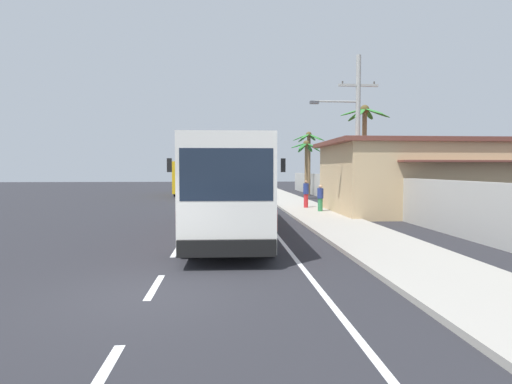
# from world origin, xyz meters

# --- Properties ---
(ground_plane) EXTENTS (160.00, 160.00, 0.00)m
(ground_plane) POSITION_xyz_m (0.00, 0.00, 0.00)
(ground_plane) COLOR #28282D
(sidewalk_kerb) EXTENTS (3.20, 90.00, 0.14)m
(sidewalk_kerb) POSITION_xyz_m (6.80, 10.00, 0.07)
(sidewalk_kerb) COLOR #A8A399
(sidewalk_kerb) RESTS_ON ground
(lane_markings) EXTENTS (3.76, 71.85, 0.01)m
(lane_markings) POSITION_xyz_m (2.27, 14.97, 0.00)
(lane_markings) COLOR white
(lane_markings) RESTS_ON ground
(boundary_wall) EXTENTS (0.24, 60.00, 2.17)m
(boundary_wall) POSITION_xyz_m (10.60, 14.00, 1.09)
(boundary_wall) COLOR #B2B2AD
(boundary_wall) RESTS_ON ground
(coach_bus_foreground) EXTENTS (3.21, 12.26, 3.88)m
(coach_bus_foreground) POSITION_xyz_m (1.75, 7.99, 2.02)
(coach_bus_foreground) COLOR silver
(coach_bus_foreground) RESTS_ON ground
(coach_bus_far_lane) EXTENTS (3.02, 12.10, 3.61)m
(coach_bus_far_lane) POSITION_xyz_m (-1.89, 35.08, 1.88)
(coach_bus_far_lane) COLOR gold
(coach_bus_far_lane) RESTS_ON ground
(motorcycle_beside_bus) EXTENTS (0.56, 1.96, 1.57)m
(motorcycle_beside_bus) POSITION_xyz_m (3.55, 16.90, 0.64)
(motorcycle_beside_bus) COLOR black
(motorcycle_beside_bus) RESTS_ON ground
(pedestrian_midwalk) EXTENTS (0.36, 0.36, 1.56)m
(pedestrian_midwalk) POSITION_xyz_m (7.19, 15.54, 0.95)
(pedestrian_midwalk) COLOR #2D7A47
(pedestrian_midwalk) RESTS_ON sidewalk_kerb
(pedestrian_far_walk) EXTENTS (0.36, 0.36, 1.76)m
(pedestrian_far_walk) POSITION_xyz_m (6.79, 17.90, 1.06)
(pedestrian_far_walk) COLOR red
(pedestrian_far_walk) RESTS_ON sidewalk_kerb
(utility_pole_mid) EXTENTS (3.50, 0.24, 8.38)m
(utility_pole_mid) POSITION_xyz_m (8.23, 12.24, 4.45)
(utility_pole_mid) COLOR #9E9E99
(utility_pole_mid) RESTS_ON ground
(palm_nearest) EXTENTS (3.20, 2.87, 6.34)m
(palm_nearest) POSITION_xyz_m (9.89, 32.44, 4.28)
(palm_nearest) COLOR brown
(palm_nearest) RESTS_ON ground
(palm_second) EXTENTS (3.30, 3.13, 6.66)m
(palm_second) POSITION_xyz_m (10.35, 17.15, 4.79)
(palm_second) COLOR brown
(palm_second) RESTS_ON ground
(palm_third) EXTENTS (2.72, 2.42, 5.12)m
(palm_third) POSITION_xyz_m (8.63, 27.22, 3.80)
(palm_third) COLOR brown
(palm_third) RESTS_ON ground
(roadside_building) EXTENTS (16.04, 8.11, 4.26)m
(roadside_building) POSITION_xyz_m (15.45, 15.12, 2.15)
(roadside_building) COLOR tan
(roadside_building) RESTS_ON ground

